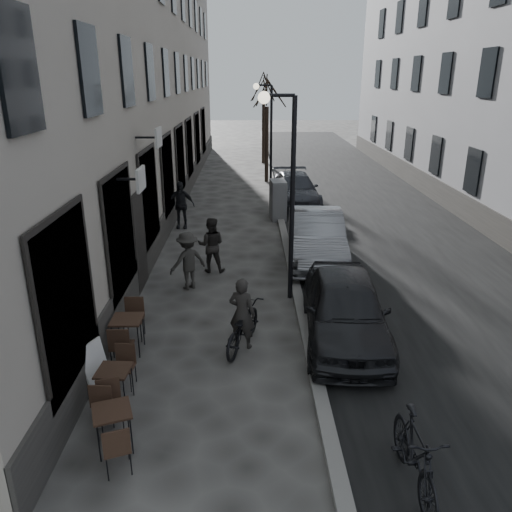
{
  "coord_description": "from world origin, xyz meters",
  "views": [
    {
      "loc": [
        -1.05,
        -5.78,
        5.43
      ],
      "look_at": [
        -0.91,
        4.2,
        1.8
      ],
      "focal_mm": 35.0,
      "sensor_mm": 36.0,
      "label": 1
    }
  ],
  "objects_px": {
    "streetlamp_near": "(286,176)",
    "pedestrian_far": "(181,205)",
    "pedestrian_near": "(211,245)",
    "tree_far": "(264,88)",
    "bistro_set_b": "(115,383)",
    "bistro_set_c": "(128,331)",
    "sign_board": "(97,372)",
    "bistro_set_a": "(113,425)",
    "streetlamp_far": "(268,127)",
    "tree_near": "(267,91)",
    "car_far": "(295,189)",
    "utility_cabinet": "(278,200)",
    "car_near": "(345,308)",
    "moped": "(415,455)",
    "bicycle": "(242,326)",
    "pedestrian_mid": "(188,261)",
    "car_mid": "(316,237)"
  },
  "relations": [
    {
      "from": "streetlamp_near",
      "to": "pedestrian_far",
      "type": "relative_size",
      "value": 2.88
    },
    {
      "from": "pedestrian_far",
      "to": "pedestrian_near",
      "type": "bearing_deg",
      "value": -71.66
    },
    {
      "from": "tree_far",
      "to": "bistro_set_b",
      "type": "bearing_deg",
      "value": -97.39
    },
    {
      "from": "bistro_set_c",
      "to": "sign_board",
      "type": "bearing_deg",
      "value": -101.05
    },
    {
      "from": "bistro_set_a",
      "to": "streetlamp_far",
      "type": "bearing_deg",
      "value": 60.79
    },
    {
      "from": "streetlamp_far",
      "to": "sign_board",
      "type": "height_order",
      "value": "streetlamp_far"
    },
    {
      "from": "bistro_set_b",
      "to": "tree_near",
      "type": "bearing_deg",
      "value": 84.48
    },
    {
      "from": "streetlamp_near",
      "to": "pedestrian_near",
      "type": "relative_size",
      "value": 3.14
    },
    {
      "from": "tree_near",
      "to": "streetlamp_near",
      "type": "bearing_deg",
      "value": -90.28
    },
    {
      "from": "streetlamp_near",
      "to": "bistro_set_c",
      "type": "distance_m",
      "value": 5.07
    },
    {
      "from": "tree_near",
      "to": "car_far",
      "type": "bearing_deg",
      "value": -77.69
    },
    {
      "from": "bistro_set_a",
      "to": "sign_board",
      "type": "distance_m",
      "value": 1.66
    },
    {
      "from": "tree_far",
      "to": "utility_cabinet",
      "type": "xyz_separation_m",
      "value": [
        0.2,
        -13.46,
        -3.89
      ]
    },
    {
      "from": "sign_board",
      "to": "car_near",
      "type": "xyz_separation_m",
      "value": [
        4.81,
        1.83,
        0.34
      ]
    },
    {
      "from": "bistro_set_a",
      "to": "moped",
      "type": "xyz_separation_m",
      "value": [
        4.33,
        -0.85,
        0.14
      ]
    },
    {
      "from": "tree_far",
      "to": "pedestrian_near",
      "type": "bearing_deg",
      "value": -96.13
    },
    {
      "from": "car_near",
      "to": "car_far",
      "type": "distance_m",
      "value": 12.12
    },
    {
      "from": "pedestrian_far",
      "to": "streetlamp_near",
      "type": "bearing_deg",
      "value": -61.26
    },
    {
      "from": "tree_near",
      "to": "bicycle",
      "type": "bearing_deg",
      "value": -93.62
    },
    {
      "from": "bistro_set_c",
      "to": "pedestrian_near",
      "type": "distance_m",
      "value": 4.74
    },
    {
      "from": "utility_cabinet",
      "to": "car_near",
      "type": "relative_size",
      "value": 0.36
    },
    {
      "from": "pedestrian_near",
      "to": "car_near",
      "type": "height_order",
      "value": "pedestrian_near"
    },
    {
      "from": "car_near",
      "to": "bistro_set_b",
      "type": "bearing_deg",
      "value": -148.8
    },
    {
      "from": "pedestrian_far",
      "to": "car_near",
      "type": "distance_m",
      "value": 9.66
    },
    {
      "from": "sign_board",
      "to": "streetlamp_far",
      "type": "bearing_deg",
      "value": 100.53
    },
    {
      "from": "moped",
      "to": "bistro_set_b",
      "type": "bearing_deg",
      "value": 156.28
    },
    {
      "from": "tree_near",
      "to": "pedestrian_far",
      "type": "bearing_deg",
      "value": -111.98
    },
    {
      "from": "pedestrian_mid",
      "to": "bistro_set_b",
      "type": "bearing_deg",
      "value": 48.55
    },
    {
      "from": "car_near",
      "to": "pedestrian_near",
      "type": "bearing_deg",
      "value": 132.32
    },
    {
      "from": "utility_cabinet",
      "to": "car_far",
      "type": "height_order",
      "value": "utility_cabinet"
    },
    {
      "from": "tree_far",
      "to": "bistro_set_a",
      "type": "bearing_deg",
      "value": -96.53
    },
    {
      "from": "car_mid",
      "to": "utility_cabinet",
      "type": "bearing_deg",
      "value": 103.98
    },
    {
      "from": "streetlamp_far",
      "to": "utility_cabinet",
      "type": "bearing_deg",
      "value": -86.51
    },
    {
      "from": "bicycle",
      "to": "tree_far",
      "type": "bearing_deg",
      "value": -73.6
    },
    {
      "from": "streetlamp_near",
      "to": "bistro_set_a",
      "type": "distance_m",
      "value": 6.82
    },
    {
      "from": "tree_near",
      "to": "bistro_set_c",
      "type": "height_order",
      "value": "tree_near"
    },
    {
      "from": "bistro_set_a",
      "to": "car_mid",
      "type": "distance_m",
      "value": 9.26
    },
    {
      "from": "car_far",
      "to": "moped",
      "type": "bearing_deg",
      "value": -91.87
    },
    {
      "from": "car_near",
      "to": "car_mid",
      "type": "distance_m",
      "value": 4.94
    },
    {
      "from": "streetlamp_near",
      "to": "moped",
      "type": "bearing_deg",
      "value": -77.81
    },
    {
      "from": "streetlamp_near",
      "to": "tree_far",
      "type": "relative_size",
      "value": 0.89
    },
    {
      "from": "utility_cabinet",
      "to": "sign_board",
      "type": "bearing_deg",
      "value": -113.99
    },
    {
      "from": "moped",
      "to": "tree_near",
      "type": "bearing_deg",
      "value": 93.01
    },
    {
      "from": "tree_far",
      "to": "sign_board",
      "type": "height_order",
      "value": "tree_far"
    },
    {
      "from": "sign_board",
      "to": "pedestrian_near",
      "type": "bearing_deg",
      "value": 97.58
    },
    {
      "from": "bistro_set_c",
      "to": "utility_cabinet",
      "type": "height_order",
      "value": "utility_cabinet"
    },
    {
      "from": "tree_far",
      "to": "car_far",
      "type": "xyz_separation_m",
      "value": [
        1.1,
        -11.04,
        -4.0
      ]
    },
    {
      "from": "bistro_set_c",
      "to": "moped",
      "type": "relative_size",
      "value": 0.82
    },
    {
      "from": "tree_near",
      "to": "bistro_set_a",
      "type": "distance_m",
      "value": 21.16
    },
    {
      "from": "utility_cabinet",
      "to": "moped",
      "type": "height_order",
      "value": "utility_cabinet"
    }
  ]
}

